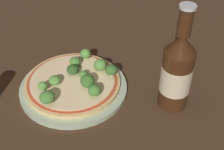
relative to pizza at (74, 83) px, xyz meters
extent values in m
plane|color=#3D2819|center=(0.00, -0.01, -0.02)|extent=(3.00, 3.00, 0.00)
cylinder|color=#A3B293|center=(0.00, 0.00, -0.01)|extent=(0.27, 0.27, 0.01)
cylinder|color=tan|center=(0.00, 0.00, 0.00)|extent=(0.24, 0.24, 0.01)
cylinder|color=#B74728|center=(0.00, 0.00, 0.00)|extent=(0.22, 0.22, 0.00)
cylinder|color=beige|center=(0.00, 0.00, 0.00)|extent=(0.21, 0.21, 0.00)
cylinder|color=#89A866|center=(-0.05, 0.04, 0.01)|extent=(0.01, 0.01, 0.01)
ellipsoid|color=#477A33|center=(-0.05, 0.04, 0.02)|extent=(0.03, 0.03, 0.02)
cylinder|color=#89A866|center=(-0.02, -0.04, 0.01)|extent=(0.01, 0.01, 0.01)
ellipsoid|color=#568E3D|center=(-0.02, -0.04, 0.02)|extent=(0.03, 0.03, 0.02)
cylinder|color=#89A866|center=(0.01, 0.03, 0.01)|extent=(0.01, 0.01, 0.01)
ellipsoid|color=#477A33|center=(0.01, 0.03, 0.02)|extent=(0.02, 0.02, 0.02)
cylinder|color=#89A866|center=(0.04, 0.02, 0.01)|extent=(0.01, 0.01, 0.01)
ellipsoid|color=#386628|center=(0.04, 0.02, 0.02)|extent=(0.03, 0.03, 0.03)
cylinder|color=#89A866|center=(-0.06, 0.08, 0.01)|extent=(0.01, 0.01, 0.01)
ellipsoid|color=#568E3D|center=(-0.06, 0.08, 0.02)|extent=(0.03, 0.03, 0.03)
cylinder|color=#89A866|center=(0.03, -0.09, 0.01)|extent=(0.01, 0.01, 0.01)
ellipsoid|color=#477A33|center=(0.03, -0.09, 0.03)|extent=(0.04, 0.04, 0.03)
cylinder|color=#89A866|center=(-0.02, 0.02, 0.01)|extent=(0.01, 0.01, 0.01)
ellipsoid|color=#2D5123|center=(-0.02, 0.02, 0.02)|extent=(0.03, 0.03, 0.02)
cylinder|color=#89A866|center=(0.08, 0.01, 0.01)|extent=(0.01, 0.01, 0.01)
ellipsoid|color=#477A33|center=(0.08, 0.01, 0.02)|extent=(0.03, 0.03, 0.03)
cylinder|color=#89A866|center=(0.04, 0.09, 0.01)|extent=(0.01, 0.01, 0.01)
ellipsoid|color=#386628|center=(0.04, 0.09, 0.03)|extent=(0.03, 0.03, 0.02)
cylinder|color=#89A866|center=(-0.01, -0.08, 0.01)|extent=(0.01, 0.01, 0.01)
ellipsoid|color=#568E3D|center=(-0.01, -0.08, 0.02)|extent=(0.02, 0.02, 0.02)
cylinder|color=#89A866|center=(0.01, 0.08, 0.01)|extent=(0.01, 0.01, 0.01)
ellipsoid|color=#568E3D|center=(0.01, 0.08, 0.02)|extent=(0.03, 0.03, 0.03)
cylinder|color=#381E0F|center=(0.18, 0.16, 0.06)|extent=(0.07, 0.07, 0.15)
cylinder|color=#C6B793|center=(0.18, 0.16, 0.06)|extent=(0.07, 0.07, 0.07)
cone|color=#381E0F|center=(0.18, 0.16, 0.15)|extent=(0.07, 0.07, 0.04)
cylinder|color=#381E0F|center=(0.18, 0.16, 0.20)|extent=(0.03, 0.03, 0.06)
cylinder|color=#B2B2B7|center=(0.18, 0.16, 0.23)|extent=(0.03, 0.03, 0.01)
camera|label=1|loc=(0.52, -0.28, 0.51)|focal=50.00mm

